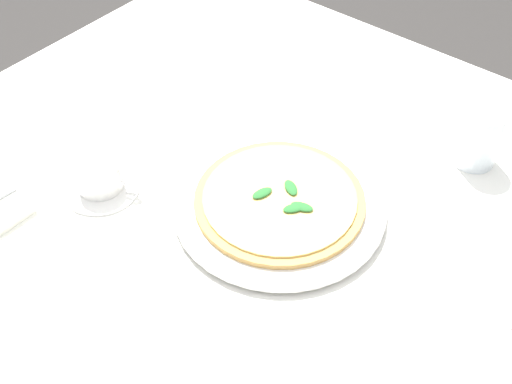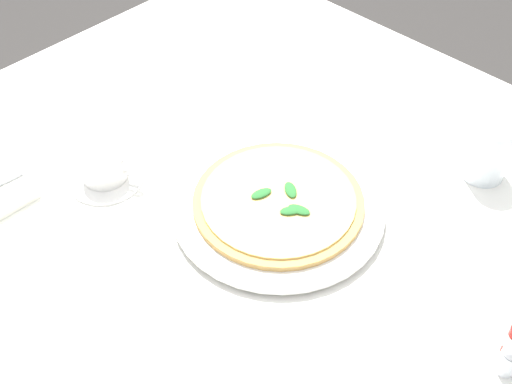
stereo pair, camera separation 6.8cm
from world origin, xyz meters
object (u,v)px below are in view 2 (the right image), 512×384
(coffee_cup_far_right, at_px, (104,167))
(water_glass_left_edge, at_px, (488,153))
(pepper_shaker, at_px, (509,360))
(pizza_plate, at_px, (278,207))
(pizza, at_px, (278,201))

(coffee_cup_far_right, relative_size, water_glass_left_edge, 1.23)
(pepper_shaker, bearing_deg, pizza_plate, 89.71)
(coffee_cup_far_right, bearing_deg, pizza_plate, -60.63)
(pizza_plate, xyz_separation_m, coffee_cup_far_right, (-0.15, 0.26, 0.02))
(pizza, bearing_deg, water_glass_left_edge, -31.64)
(pizza_plate, height_order, pizza, pizza)
(coffee_cup_far_right, height_order, pepper_shaker, coffee_cup_far_right)
(pizza_plate, relative_size, water_glass_left_edge, 3.23)
(coffee_cup_far_right, xyz_separation_m, pepper_shaker, (0.14, -0.67, -0.00))
(pizza_plate, height_order, pepper_shaker, pepper_shaker)
(pizza, bearing_deg, pizza_plate, 94.39)
(pepper_shaker, bearing_deg, coffee_cup_far_right, 102.24)
(pizza_plate, distance_m, pizza, 0.01)
(pizza, xyz_separation_m, water_glass_left_edge, (0.31, -0.19, 0.02))
(coffee_cup_far_right, distance_m, pepper_shaker, 0.68)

